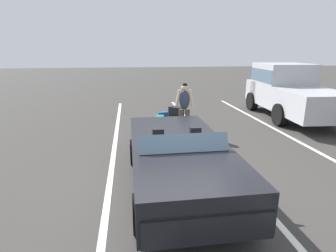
{
  "coord_description": "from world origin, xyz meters",
  "views": [
    {
      "loc": [
        4.77,
        -0.9,
        2.61
      ],
      "look_at": [
        -1.8,
        0.06,
        0.75
      ],
      "focal_mm": 28.84,
      "sensor_mm": 36.0,
      "label": 1
    }
  ],
  "objects": [
    {
      "name": "suitcase_small_carryon",
      "position": [
        -4.55,
        0.27,
        0.25
      ],
      "size": [
        0.26,
        0.36,
        0.5
      ],
      "rotation": [
        0.0,
        0.0,
        0.14
      ],
      "color": "#1E479E",
      "rests_on": "ground_plane"
    },
    {
      "name": "ground_plane",
      "position": [
        0.0,
        0.0,
        0.0
      ],
      "size": [
        80.0,
        80.0,
        0.0
      ],
      "primitive_type": "plane",
      "color": "#383533"
    },
    {
      "name": "parked_pickup_truck_near",
      "position": [
        -5.23,
        5.41,
        1.11
      ],
      "size": [
        5.12,
        2.33,
        2.1
      ],
      "rotation": [
        0.0,
        0.0,
        3.07
      ],
      "color": "#B2B2B7",
      "rests_on": "ground_plane"
    },
    {
      "name": "lot_line_mid",
      "position": [
        0.0,
        1.34,
        0.0
      ],
      "size": [
        18.0,
        0.12,
        0.01
      ],
      "primitive_type": "cube",
      "color": "silver",
      "rests_on": "ground_plane"
    },
    {
      "name": "suitcase_large_black",
      "position": [
        -4.2,
        0.69,
        0.37
      ],
      "size": [
        0.54,
        0.54,
        0.74
      ],
      "rotation": [
        0.0,
        0.0,
        5.5
      ],
      "color": "black",
      "rests_on": "ground_plane"
    },
    {
      "name": "lot_line_near",
      "position": [
        0.0,
        -1.36,
        0.0
      ],
      "size": [
        18.0,
        0.12,
        0.01
      ],
      "primitive_type": "cube",
      "color": "silver",
      "rests_on": "ground_plane"
    },
    {
      "name": "traveler_person",
      "position": [
        -3.4,
        0.81,
        0.93
      ],
      "size": [
        0.3,
        0.6,
        1.65
      ],
      "rotation": [
        0.0,
        0.0,
        -0.29
      ],
      "color": "#4C3F2D",
      "rests_on": "ground_plane"
    },
    {
      "name": "suitcase_medium_bright",
      "position": [
        -3.44,
        0.03,
        0.31
      ],
      "size": [
        0.44,
        0.34,
        0.62
      ],
      "rotation": [
        0.0,
        0.0,
        4.48
      ],
      "color": "#19723F",
      "rests_on": "ground_plane"
    },
    {
      "name": "duffel_bag",
      "position": [
        -3.64,
        -0.62,
        0.16
      ],
      "size": [
        0.66,
        0.67,
        0.34
      ],
      "rotation": [
        0.0,
        0.0,
        2.35
      ],
      "color": "#991E8C",
      "rests_on": "ground_plane"
    },
    {
      "name": "convertible_car",
      "position": [
        0.21,
        0.0,
        0.59
      ],
      "size": [
        4.15,
        1.85,
        1.24
      ],
      "rotation": [
        0.0,
        0.0,
        0.0
      ],
      "color": "black",
      "rests_on": "ground_plane"
    }
  ]
}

